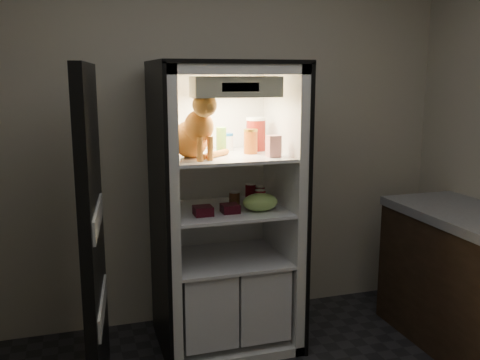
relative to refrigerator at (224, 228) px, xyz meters
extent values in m
plane|color=beige|center=(0.00, 0.42, 0.56)|extent=(3.60, 0.00, 3.60)
cube|color=white|center=(0.00, 0.29, 0.13)|extent=(0.85, 0.06, 1.85)
cube|color=white|center=(-0.40, -0.03, 0.13)|extent=(0.06, 0.70, 1.85)
cube|color=white|center=(0.40, -0.03, 0.13)|extent=(0.06, 0.70, 1.85)
cube|color=white|center=(0.00, -0.03, 1.03)|extent=(0.85, 0.70, 0.06)
cube|color=white|center=(0.00, -0.03, -0.76)|extent=(0.85, 0.70, 0.06)
cube|color=black|center=(-0.44, -0.03, 0.13)|extent=(0.02, 0.72, 1.87)
cube|color=black|center=(0.44, -0.03, 0.13)|extent=(0.02, 0.72, 1.87)
cube|color=black|center=(0.00, -0.03, 1.07)|extent=(0.90, 0.72, 0.02)
cube|color=white|center=(0.00, -0.06, 0.49)|extent=(0.73, 0.62, 0.02)
cube|color=white|center=(0.00, -0.06, 0.14)|extent=(0.73, 0.62, 0.02)
cube|color=white|center=(-0.18, -0.06, -0.44)|extent=(0.34, 0.58, 0.48)
cube|color=white|center=(0.18, -0.06, -0.44)|extent=(0.34, 0.58, 0.48)
cube|color=white|center=(0.00, -0.06, -0.19)|extent=(0.73, 0.62, 0.02)
cube|color=beige|center=(0.00, -0.27, 0.93)|extent=(0.52, 0.18, 0.12)
cube|color=black|center=(0.00, -0.36, 0.93)|extent=(0.22, 0.01, 0.05)
cube|color=black|center=(-0.85, -0.40, 0.13)|extent=(0.15, 0.87, 1.85)
cube|color=white|center=(-0.84, -0.46, -0.24)|extent=(0.13, 0.64, 0.12)
cube|color=white|center=(-0.84, -0.46, 0.26)|extent=(0.13, 0.64, 0.12)
ellipsoid|color=orange|center=(-0.24, -0.08, 0.61)|extent=(0.29, 0.32, 0.23)
ellipsoid|color=orange|center=(-0.21, -0.19, 0.69)|extent=(0.22, 0.21, 0.20)
sphere|color=#C57726|center=(-0.19, -0.26, 0.83)|extent=(0.18, 0.18, 0.14)
sphere|color=#C57726|center=(-0.17, -0.31, 0.81)|extent=(0.08, 0.08, 0.06)
cone|color=#C57726|center=(-0.23, -0.26, 0.90)|extent=(0.07, 0.07, 0.07)
cone|color=#C57726|center=(-0.15, -0.23, 0.90)|extent=(0.07, 0.07, 0.07)
cylinder|color=orange|center=(-0.22, -0.27, 0.57)|extent=(0.04, 0.04, 0.14)
cylinder|color=orange|center=(-0.15, -0.25, 0.57)|extent=(0.04, 0.04, 0.14)
cylinder|color=orange|center=(-0.09, -0.14, 0.52)|extent=(0.22, 0.20, 0.04)
cylinder|color=green|center=(-0.02, -0.01, 0.58)|extent=(0.06, 0.06, 0.16)
cylinder|color=green|center=(-0.02, -0.01, 0.66)|extent=(0.07, 0.07, 0.01)
cylinder|color=white|center=(0.05, 0.11, 0.55)|extent=(0.08, 0.08, 0.10)
cylinder|color=#1759A6|center=(0.05, 0.11, 0.61)|extent=(0.08, 0.08, 0.02)
cylinder|color=maroon|center=(0.16, -0.06, 0.57)|extent=(0.09, 0.09, 0.14)
cylinder|color=#AD8C2E|center=(0.16, -0.06, 0.65)|extent=(0.09, 0.09, 0.02)
cylinder|color=maroon|center=(0.24, 0.06, 0.60)|extent=(0.13, 0.13, 0.20)
cylinder|color=white|center=(0.24, 0.06, 0.71)|extent=(0.13, 0.13, 0.02)
cube|color=silver|center=(0.25, -0.23, 0.57)|extent=(0.08, 0.08, 0.13)
cylinder|color=black|center=(0.19, 0.02, 0.21)|extent=(0.07, 0.07, 0.13)
cylinder|color=#B2B2B2|center=(0.19, 0.02, 0.28)|extent=(0.07, 0.07, 0.00)
cylinder|color=black|center=(0.25, 0.00, 0.21)|extent=(0.06, 0.06, 0.11)
cylinder|color=#B2B2B2|center=(0.25, 0.00, 0.26)|extent=(0.06, 0.06, 0.00)
cylinder|color=black|center=(0.20, -0.15, 0.21)|extent=(0.07, 0.07, 0.12)
cylinder|color=#B2B2B2|center=(0.20, -0.15, 0.27)|extent=(0.07, 0.07, 0.00)
cylinder|color=#5B321A|center=(0.07, 0.00, 0.19)|extent=(0.07, 0.07, 0.09)
cylinder|color=#B2B2B2|center=(0.07, 0.00, 0.24)|extent=(0.07, 0.07, 0.01)
ellipsoid|color=#85B052|center=(0.18, -0.19, 0.21)|extent=(0.23, 0.17, 0.11)
cube|color=#490C19|center=(-0.19, -0.18, 0.18)|extent=(0.11, 0.11, 0.06)
cube|color=#490C19|center=(-0.01, -0.17, 0.18)|extent=(0.11, 0.11, 0.05)
camera|label=1|loc=(-0.92, -3.29, 1.00)|focal=40.00mm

